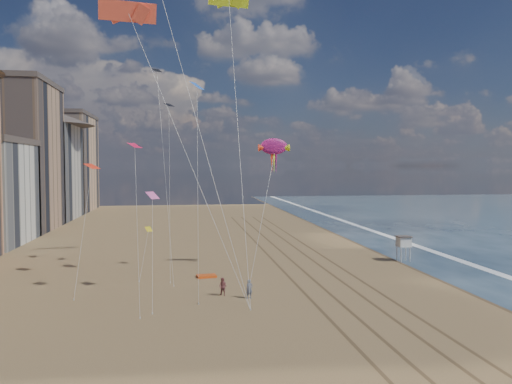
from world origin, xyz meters
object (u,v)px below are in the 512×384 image
grounded_kite (207,276)px  kite_flyer_a (249,289)px  lifeguard_stand (404,242)px  show_kite (274,147)px  kite_flyer_b (223,287)px

grounded_kite → kite_flyer_a: size_ratio=1.19×
lifeguard_stand → show_kite: bearing=-172.7°
show_kite → lifeguard_stand: bearing=7.3°
lifeguard_stand → kite_flyer_a: size_ratio=1.84×
grounded_kite → kite_flyer_b: bearing=-89.4°
kite_flyer_a → kite_flyer_b: (-2.39, 1.34, -0.02)m
lifeguard_stand → grounded_kite: lifeguard_stand is taller
lifeguard_stand → show_kite: (-17.71, -2.27, 12.22)m
grounded_kite → kite_flyer_a: kite_flyer_a is taller
kite_flyer_a → lifeguard_stand: bearing=15.0°
lifeguard_stand → kite_flyer_b: lifeguard_stand is taller
lifeguard_stand → kite_flyer_b: (-24.83, -13.99, -1.68)m
lifeguard_stand → grounded_kite: (-26.01, -5.70, -2.43)m
kite_flyer_a → kite_flyer_b: kite_flyer_a is taller
grounded_kite → show_kite: bearing=14.9°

